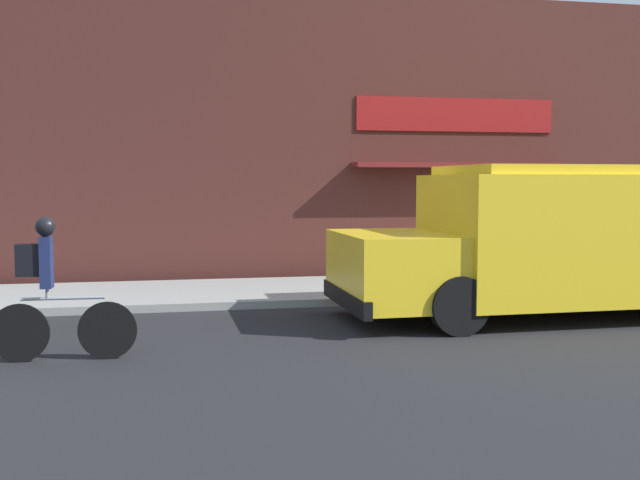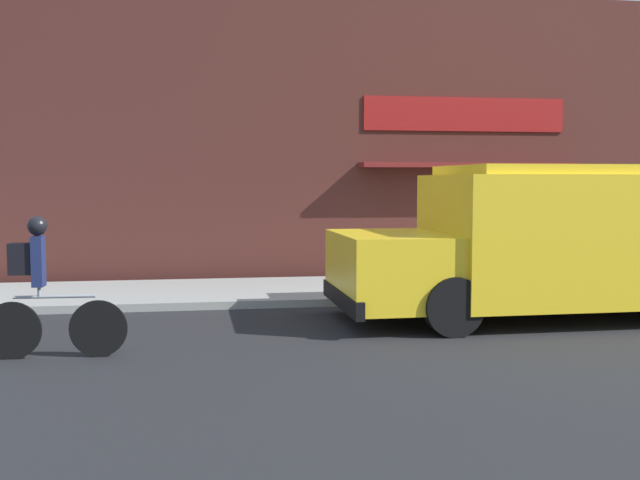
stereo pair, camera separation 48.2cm
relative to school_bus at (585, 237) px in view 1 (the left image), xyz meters
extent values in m
plane|color=#232326|center=(-1.04, 1.45, -1.18)|extent=(70.00, 70.00, 0.00)
cube|color=#999993|center=(-1.04, 2.90, -1.11)|extent=(28.00, 2.89, 0.13)
cube|color=#4C231E|center=(-1.04, 4.74, 1.74)|extent=(17.51, 0.18, 5.84)
cube|color=maroon|center=(-0.25, 4.63, 2.22)|extent=(4.29, 0.05, 0.69)
cube|color=maroon|center=(-0.25, 4.37, 1.17)|extent=(4.50, 0.57, 0.10)
cube|color=yellow|center=(0.42, 0.01, 0.02)|extent=(5.41, 2.44, 1.84)
cube|color=yellow|center=(-3.02, -0.04, -0.40)|extent=(1.52, 2.20, 1.01)
cube|color=yellow|center=(0.42, 0.01, 1.00)|extent=(4.98, 2.25, 0.14)
cube|color=black|center=(-3.72, -0.05, -0.80)|extent=(0.15, 2.32, 0.24)
cube|color=red|center=(-1.08, 1.42, 0.11)|extent=(0.03, 0.44, 0.44)
cylinder|color=black|center=(-2.47, 0.99, -0.78)|extent=(0.79, 0.27, 0.79)
cylinder|color=black|center=(-2.44, -1.06, -0.78)|extent=(0.79, 0.27, 0.79)
cylinder|color=black|center=(-6.85, -1.51, -0.85)|extent=(0.66, 0.07, 0.66)
cylinder|color=black|center=(-7.81, -1.47, -0.85)|extent=(0.66, 0.07, 0.66)
cylinder|color=#999EA3|center=(-7.33, -1.49, -0.47)|extent=(0.91, 0.07, 0.04)
cylinder|color=#999EA3|center=(-7.50, -1.49, -0.41)|extent=(0.04, 0.04, 0.12)
cube|color=navy|center=(-7.50, -1.49, -0.06)|extent=(0.13, 0.20, 0.57)
sphere|color=black|center=(-7.50, -1.49, 0.34)|extent=(0.22, 0.22, 0.22)
cube|color=black|center=(-7.69, -1.48, -0.03)|extent=(0.27, 0.15, 0.36)
cylinder|color=#38383D|center=(1.91, 3.66, -0.67)|extent=(0.59, 0.59, 0.76)
cylinder|color=black|center=(1.91, 3.66, -0.27)|extent=(0.60, 0.60, 0.04)
camera|label=1|loc=(-6.15, -10.21, 0.84)|focal=42.00mm
camera|label=2|loc=(-5.67, -10.29, 0.84)|focal=42.00mm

